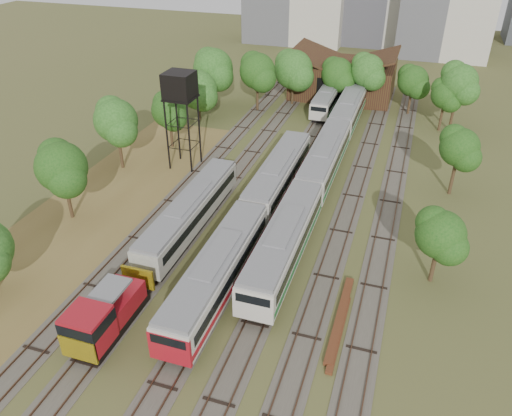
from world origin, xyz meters
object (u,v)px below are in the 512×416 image
(railcar_red_set, at_px, (252,217))
(railcar_green_set, at_px, (325,160))
(shunter_locomotive, at_px, (103,317))
(water_tower, at_px, (180,88))

(railcar_red_set, height_order, railcar_green_set, railcar_green_set)
(shunter_locomotive, xyz_separation_m, water_tower, (-6.46, 27.41, 7.82))
(railcar_green_set, xyz_separation_m, water_tower, (-16.46, -2.53, 7.54))
(shunter_locomotive, relative_size, water_tower, 0.71)
(railcar_green_set, relative_size, shunter_locomotive, 6.43)
(railcar_red_set, distance_m, railcar_green_set, 14.75)
(railcar_green_set, bearing_deg, shunter_locomotive, -108.47)
(railcar_red_set, height_order, water_tower, water_tower)
(railcar_red_set, relative_size, shunter_locomotive, 4.27)
(shunter_locomotive, height_order, water_tower, water_tower)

